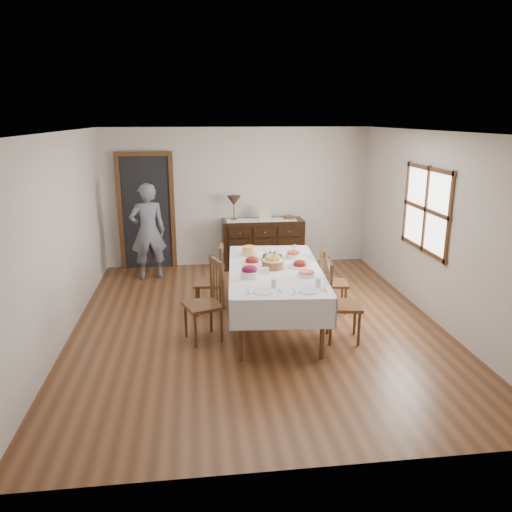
{
  "coord_description": "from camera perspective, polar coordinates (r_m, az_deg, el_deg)",
  "views": [
    {
      "loc": [
        -0.81,
        -6.39,
        2.78
      ],
      "look_at": [
        0.0,
        0.1,
        0.95
      ],
      "focal_mm": 35.0,
      "sensor_mm": 36.0,
      "label": 1
    }
  ],
  "objects": [
    {
      "name": "dining_table",
      "position": [
        6.72,
        2.17,
        -2.16
      ],
      "size": [
        1.41,
        2.49,
        0.82
      ],
      "rotation": [
        0.0,
        0.0,
        -0.08
      ],
      "color": "white",
      "rests_on": "ground"
    },
    {
      "name": "sideboard",
      "position": [
        9.48,
        0.78,
        1.47
      ],
      "size": [
        1.52,
        0.55,
        0.91
      ],
      "color": "black",
      "rests_on": "ground"
    },
    {
      "name": "chair_right_near",
      "position": [
        6.43,
        9.55,
        -5.08
      ],
      "size": [
        0.5,
        0.5,
        1.05
      ],
      "rotation": [
        0.0,
        0.0,
        1.4
      ],
      "color": "#51311A",
      "rests_on": "ground"
    },
    {
      "name": "pineapple_bowl",
      "position": [
        7.3,
        -0.76,
        0.59
      ],
      "size": [
        0.22,
        0.22,
        0.13
      ],
      "color": "#D0B485",
      "rests_on": "dining_table"
    },
    {
      "name": "beet_bowl",
      "position": [
        6.28,
        -0.75,
        -1.84
      ],
      "size": [
        0.22,
        0.22,
        0.16
      ],
      "color": "white",
      "rests_on": "dining_table"
    },
    {
      "name": "table_lamp",
      "position": [
        9.27,
        -2.54,
        6.24
      ],
      "size": [
        0.26,
        0.26,
        0.46
      ],
      "color": "brown",
      "rests_on": "sideboard"
    },
    {
      "name": "casserole_dish",
      "position": [
        6.38,
        5.78,
        -2.02
      ],
      "size": [
        0.22,
        0.22,
        0.07
      ],
      "color": "white",
      "rests_on": "dining_table"
    },
    {
      "name": "ham_platter_b",
      "position": [
        6.77,
        5.04,
        -0.99
      ],
      "size": [
        0.33,
        0.33,
        0.11
      ],
      "color": "white",
      "rests_on": "dining_table"
    },
    {
      "name": "ham_platter_a",
      "position": [
        6.9,
        -0.46,
        -0.58
      ],
      "size": [
        0.31,
        0.31,
        0.11
      ],
      "color": "white",
      "rests_on": "dining_table"
    },
    {
      "name": "egg_basket",
      "position": [
        7.1,
        1.86,
        -0.06
      ],
      "size": [
        0.28,
        0.28,
        0.11
      ],
      "color": "black",
      "rests_on": "dining_table"
    },
    {
      "name": "chair_left_near",
      "position": [
        6.39,
        -5.64,
        -5.04
      ],
      "size": [
        0.56,
        0.56,
        1.05
      ],
      "rotation": [
        0.0,
        0.0,
        -1.22
      ],
      "color": "#51311A",
      "rests_on": "ground"
    },
    {
      "name": "room_shell",
      "position": [
        6.94,
        -1.53,
        6.18
      ],
      "size": [
        5.02,
        6.02,
        2.65
      ],
      "color": "silver",
      "rests_on": "ground"
    },
    {
      "name": "chair_left_far",
      "position": [
        7.27,
        -5.0,
        -2.63
      ],
      "size": [
        0.46,
        0.46,
        1.01
      ],
      "rotation": [
        0.0,
        0.0,
        -1.67
      ],
      "color": "#51311A",
      "rests_on": "ground"
    },
    {
      "name": "bread_basket",
      "position": [
        6.65,
        1.91,
        -0.74
      ],
      "size": [
        0.29,
        0.29,
        0.18
      ],
      "color": "brown",
      "rests_on": "dining_table"
    },
    {
      "name": "ground",
      "position": [
        7.02,
        0.1,
        -7.71
      ],
      "size": [
        6.0,
        6.0,
        0.0
      ],
      "primitive_type": "plane",
      "color": "brown"
    },
    {
      "name": "runner",
      "position": [
        9.34,
        0.6,
        4.14
      ],
      "size": [
        1.3,
        0.35,
        0.01
      ],
      "color": "white",
      "rests_on": "sideboard"
    },
    {
      "name": "carrot_bowl",
      "position": [
        7.17,
        4.29,
        0.11
      ],
      "size": [
        0.21,
        0.21,
        0.09
      ],
      "color": "white",
      "rests_on": "dining_table"
    },
    {
      "name": "glass_far_b",
      "position": [
        7.54,
        4.46,
        0.9
      ],
      "size": [
        0.06,
        0.06,
        0.09
      ],
      "color": "silver",
      "rests_on": "dining_table"
    },
    {
      "name": "glass_far_a",
      "position": [
        7.44,
        0.01,
        0.74
      ],
      "size": [
        0.07,
        0.07,
        0.09
      ],
      "color": "silver",
      "rests_on": "dining_table"
    },
    {
      "name": "butter_dish",
      "position": [
        6.46,
        0.82,
        -1.66
      ],
      "size": [
        0.15,
        0.1,
        0.07
      ],
      "color": "white",
      "rests_on": "dining_table"
    },
    {
      "name": "person",
      "position": [
        8.88,
        -12.26,
        3.1
      ],
      "size": [
        0.64,
        0.49,
        1.81
      ],
      "primitive_type": "imported",
      "rotation": [
        0.0,
        0.0,
        3.38
      ],
      "color": "slate",
      "rests_on": "ground"
    },
    {
      "name": "picture_frame",
      "position": [
        9.29,
        1.04,
        4.93
      ],
      "size": [
        0.22,
        0.08,
        0.28
      ],
      "color": "#C9A68C",
      "rests_on": "sideboard"
    },
    {
      "name": "setting_right",
      "position": [
        5.89,
        6.34,
        -3.66
      ],
      "size": [
        0.43,
        0.31,
        0.1
      ],
      "color": "white",
      "rests_on": "dining_table"
    },
    {
      "name": "deco_bowl",
      "position": [
        9.48,
        3.76,
        4.43
      ],
      "size": [
        0.2,
        0.2,
        0.06
      ],
      "color": "#51311A",
      "rests_on": "sideboard"
    },
    {
      "name": "setting_left",
      "position": [
        5.84,
        1.17,
        -3.75
      ],
      "size": [
        0.43,
        0.31,
        0.1
      ],
      "color": "white",
      "rests_on": "dining_table"
    },
    {
      "name": "chair_right_far",
      "position": [
        7.39,
        8.5,
        -2.7
      ],
      "size": [
        0.44,
        0.44,
        0.95
      ],
      "rotation": [
        0.0,
        0.0,
        1.43
      ],
      "color": "#51311A",
      "rests_on": "ground"
    }
  ]
}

